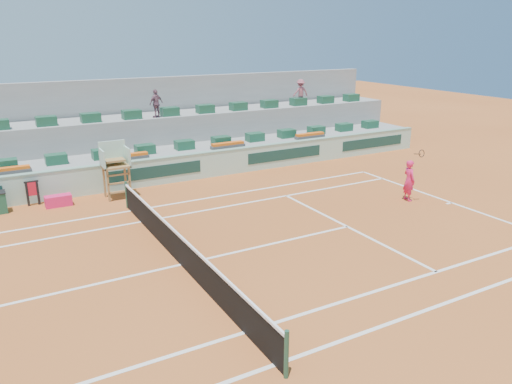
{
  "coord_description": "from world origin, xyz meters",
  "views": [
    {
      "loc": [
        -4.69,
        -13.09,
        6.71
      ],
      "look_at": [
        4.0,
        2.5,
        1.0
      ],
      "focal_mm": 35.0,
      "sensor_mm": 36.0,
      "label": 1
    }
  ],
  "objects": [
    {
      "name": "tennis_player",
      "position": [
        10.54,
        1.16,
        0.87
      ],
      "size": [
        0.52,
        0.91,
        2.28
      ],
      "color": "#F31F60",
      "rests_on": "ground"
    },
    {
      "name": "court_lines",
      "position": [
        0.0,
        0.0,
        0.01
      ],
      "size": [
        23.89,
        11.09,
        0.01
      ],
      "color": "white",
      "rests_on": "ground"
    },
    {
      "name": "stadium_back_wall",
      "position": [
        0.0,
        13.9,
        2.2
      ],
      "size": [
        36.0,
        0.4,
        4.4
      ],
      "primitive_type": "cube",
      "color": "#969693",
      "rests_on": "ground"
    },
    {
      "name": "seating_tier_lower",
      "position": [
        0.0,
        10.7,
        0.6
      ],
      "size": [
        36.0,
        4.0,
        1.2
      ],
      "primitive_type": "cube",
      "color": "#969693",
      "rests_on": "ground"
    },
    {
      "name": "umpire_chair",
      "position": [
        0.0,
        7.5,
        1.54
      ],
      "size": [
        1.1,
        0.9,
        2.4
      ],
      "color": "olive",
      "rests_on": "ground"
    },
    {
      "name": "towel_rack",
      "position": [
        -3.25,
        8.1,
        0.6
      ],
      "size": [
        0.55,
        0.09,
        1.03
      ],
      "color": "black",
      "rests_on": "ground"
    },
    {
      "name": "player_bag",
      "position": [
        -2.39,
        7.5,
        0.23
      ],
      "size": [
        1.02,
        0.45,
        0.45
      ],
      "primitive_type": "cube",
      "color": "#F31F60",
      "rests_on": "ground"
    },
    {
      "name": "seat_row_upper",
      "position": [
        0.0,
        11.7,
        2.82
      ],
      "size": [
        32.9,
        0.6,
        0.44
      ],
      "color": "#194D33",
      "rests_on": "seating_tier_upper"
    },
    {
      "name": "advertising_hoarding",
      "position": [
        0.02,
        8.5,
        0.63
      ],
      "size": [
        36.0,
        0.34,
        1.26
      ],
      "color": "#AAD6C1",
      "rests_on": "ground"
    },
    {
      "name": "tennis_net",
      "position": [
        0.0,
        0.0,
        0.53
      ],
      "size": [
        0.1,
        11.97,
        1.1
      ],
      "color": "black",
      "rests_on": "ground"
    },
    {
      "name": "flower_planters",
      "position": [
        -1.5,
        9.0,
        1.33
      ],
      "size": [
        26.8,
        0.36,
        0.28
      ],
      "color": "#4A4A4A",
      "rests_on": "seating_tier_lower"
    },
    {
      "name": "spectator_mid",
      "position": [
        3.23,
        11.48,
        3.31
      ],
      "size": [
        0.9,
        0.64,
        1.42
      ],
      "primitive_type": "imported",
      "rotation": [
        0.0,
        0.0,
        3.54
      ],
      "color": "#7B5263",
      "rests_on": "seating_tier_upper"
    },
    {
      "name": "seating_tier_upper",
      "position": [
        0.0,
        12.3,
        1.3
      ],
      "size": [
        36.0,
        2.4,
        2.6
      ],
      "primitive_type": "cube",
      "color": "#969693",
      "rests_on": "ground"
    },
    {
      "name": "ground",
      "position": [
        0.0,
        0.0,
        0.0
      ],
      "size": [
        90.0,
        90.0,
        0.0
      ],
      "primitive_type": "plane",
      "color": "#A54F20",
      "rests_on": "ground"
    },
    {
      "name": "seat_row_lower",
      "position": [
        0.0,
        9.8,
        1.42
      ],
      "size": [
        32.9,
        0.6,
        0.44
      ],
      "color": "#194D33",
      "rests_on": "seating_tier_lower"
    },
    {
      "name": "spectator_right",
      "position": [
        12.25,
        11.86,
        3.35
      ],
      "size": [
        1.02,
        0.65,
        1.5
      ],
      "primitive_type": "imported",
      "rotation": [
        0.0,
        0.0,
        3.04
      ],
      "color": "#9F4F5B",
      "rests_on": "seating_tier_upper"
    }
  ]
}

